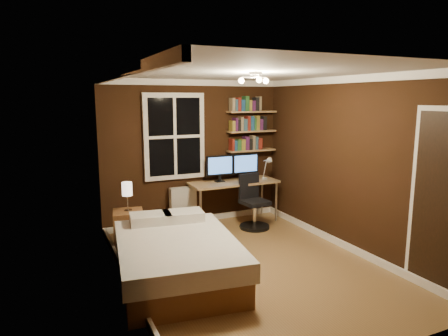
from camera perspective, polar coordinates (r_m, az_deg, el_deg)
name	(u,v)px	position (r m, az deg, el deg)	size (l,w,h in m)	color
floor	(249,265)	(5.46, 3.64, -13.73)	(4.20, 4.20, 0.00)	olive
wall_back	(193,153)	(6.99, -4.39, 2.18)	(3.20, 0.04, 2.50)	black
wall_left	(123,184)	(4.57, -14.20, -2.24)	(0.04, 4.20, 2.50)	black
wall_right	(349,165)	(6.00, 17.37, 0.48)	(0.04, 4.20, 2.50)	black
ceiling	(252,72)	(5.01, 3.96, 13.47)	(3.20, 4.20, 0.02)	white
window	(174,137)	(6.81, -7.09, 4.47)	(1.06, 0.06, 1.46)	white
door	(445,206)	(5.02, 29.01, -4.74)	(0.03, 0.82, 2.05)	black
ceiling_fixture	(255,80)	(4.92, 4.51, 12.36)	(0.44, 0.44, 0.18)	beige
bookshelf_lower	(251,150)	(7.32, 3.91, 2.54)	(0.92, 0.22, 0.03)	#99714A
books_row_lower	(251,143)	(7.30, 3.92, 3.55)	(0.54, 0.16, 0.23)	maroon
bookshelf_middle	(251,131)	(7.28, 3.94, 5.27)	(0.92, 0.22, 0.03)	#99714A
books_row_middle	(252,124)	(7.27, 3.95, 6.29)	(0.66, 0.16, 0.23)	navy
bookshelf_upper	(252,112)	(7.26, 3.98, 8.02)	(0.92, 0.22, 0.03)	#99714A
books_row_upper	(252,104)	(7.26, 3.99, 9.05)	(0.54, 0.16, 0.23)	#2A622C
bed	(177,258)	(5.00, -6.77, -12.59)	(1.62, 2.08, 0.65)	brown
nightstand	(129,228)	(6.19, -13.46, -8.40)	(0.43, 0.43, 0.54)	brown
bedside_lamp	(127,197)	(6.06, -13.64, -4.01)	(0.15, 0.15, 0.43)	white
radiator	(183,207)	(6.98, -5.88, -5.50)	(0.45, 0.16, 0.68)	beige
desk	(234,185)	(7.04, 1.40, -2.40)	(1.57, 0.59, 0.75)	#99714A
monitor_left	(220,169)	(6.96, -0.60, -0.09)	(0.50, 0.12, 0.46)	black
monitor_right	(245,167)	(7.17, 3.08, 0.20)	(0.50, 0.12, 0.46)	black
desk_lamp	(267,168)	(7.15, 6.18, 0.03)	(0.14, 0.32, 0.44)	silver
office_chair	(253,208)	(6.85, 4.20, -5.74)	(0.51, 0.51, 0.92)	black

